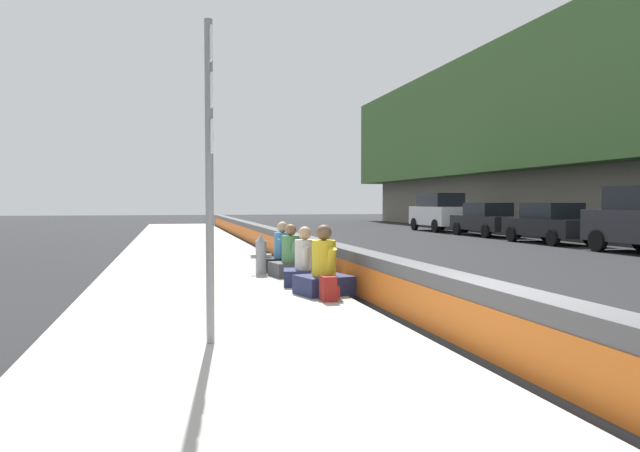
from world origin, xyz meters
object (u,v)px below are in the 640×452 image
at_px(seated_person_foreground, 324,272).
at_px(seated_person_rear, 291,260).
at_px(seated_person_far, 283,256).
at_px(parked_car_midline, 487,219).
at_px(route_sign_post, 210,156).
at_px(fire_hydrant, 261,254).
at_px(backpack, 329,289).
at_px(seated_person_middle, 305,267).
at_px(parked_car_fourth, 550,223).
at_px(parked_car_far, 439,212).

distance_m(seated_person_foreground, seated_person_rear, 2.66).
height_order(seated_person_far, parked_car_midline, parked_car_midline).
relative_size(seated_person_foreground, parked_car_midline, 0.26).
relative_size(route_sign_post, seated_person_far, 3.15).
xyz_separation_m(fire_hydrant, seated_person_far, (0.44, -0.56, -0.09)).
distance_m(seated_person_far, backpack, 4.30).
bearing_deg(route_sign_post, seated_person_rear, -19.54).
distance_m(seated_person_rear, parked_car_midline, 19.96).
distance_m(route_sign_post, seated_person_middle, 5.12).
bearing_deg(seated_person_far, seated_person_middle, 179.60).
bearing_deg(route_sign_post, fire_hydrant, -13.36).
relative_size(route_sign_post, seated_person_rear, 3.22).
height_order(route_sign_post, seated_person_rear, route_sign_post).
xyz_separation_m(backpack, parked_car_midline, (18.34, -13.23, 0.53)).
distance_m(seated_person_middle, parked_car_midline, 21.11).
relative_size(seated_person_rear, seated_person_far, 0.98).
xyz_separation_m(route_sign_post, parked_car_midline, (20.82, -15.25, -1.37)).
height_order(seated_person_middle, seated_person_rear, seated_person_middle).
bearing_deg(parked_car_fourth, backpack, 134.47).
xyz_separation_m(route_sign_post, seated_person_foreground, (3.18, -2.13, -1.72)).
xyz_separation_m(seated_person_far, parked_car_fourth, (8.46, -12.96, 0.37)).
bearing_deg(parked_car_fourth, seated_person_middle, 130.01).
bearing_deg(seated_person_foreground, seated_person_far, 0.90).
distance_m(seated_person_foreground, seated_person_middle, 1.18).
bearing_deg(seated_person_middle, route_sign_post, 154.74).
bearing_deg(backpack, fire_hydrant, 7.70).
xyz_separation_m(route_sign_post, backpack, (2.48, -2.03, -1.90)).
bearing_deg(seated_person_foreground, parked_car_midline, -36.65).
bearing_deg(backpack, route_sign_post, 140.76).
xyz_separation_m(seated_person_rear, parked_car_far, (20.53, -13.17, 0.69)).
bearing_deg(fire_hydrant, route_sign_post, 166.64).
bearing_deg(parked_car_far, seated_person_middle, 149.08).
bearing_deg(route_sign_post, parked_car_midline, -36.23).
bearing_deg(seated_person_far, backpack, 179.43).
relative_size(fire_hydrant, seated_person_foreground, 0.73).
bearing_deg(route_sign_post, parked_car_fourth, -44.59).
height_order(seated_person_rear, backpack, seated_person_rear).
bearing_deg(backpack, parked_car_far, -28.95).
relative_size(seated_person_foreground, parked_car_fourth, 0.27).
bearing_deg(parked_car_far, parked_car_fourth, 178.92).
relative_size(route_sign_post, seated_person_foreground, 3.00).
height_order(parked_car_fourth, parked_car_far, parked_car_far).
bearing_deg(parked_car_midline, parked_car_far, 0.16).
relative_size(seated_person_far, parked_car_far, 0.24).
xyz_separation_m(seated_person_middle, parked_car_fourth, (10.89, -12.97, 0.37)).
relative_size(seated_person_far, backpack, 2.86).
bearing_deg(fire_hydrant, parked_car_far, -34.44).
bearing_deg(seated_person_rear, parked_car_midline, -41.34).
bearing_deg(seated_person_rear, fire_hydrant, 48.28).
xyz_separation_m(parked_car_fourth, parked_car_midline, (5.58, -0.23, 0.00)).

